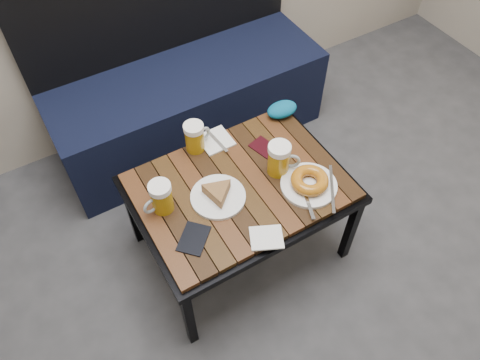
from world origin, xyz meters
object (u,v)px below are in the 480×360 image
plate_pie (218,194)px  cafe_table (240,191)px  passport_navy (194,239)px  plate_bagel (309,183)px  beer_mug_right (279,159)px  passport_burgundy (264,147)px  beer_mug_centre (195,137)px  beer_mug_left (161,197)px  bench (186,97)px  knit_pouch (282,109)px

plate_pie → cafe_table: bearing=7.5°
passport_navy → plate_bagel: bearing=44.6°
beer_mug_right → passport_burgundy: (0.02, 0.13, -0.07)m
beer_mug_centre → beer_mug_left: bearing=-150.8°
cafe_table → beer_mug_centre: bearing=102.9°
cafe_table → beer_mug_left: beer_mug_left is taller
bench → beer_mug_right: 0.84m
beer_mug_right → plate_pie: 0.28m
beer_mug_right → plate_bagel: 0.15m
cafe_table → plate_bagel: size_ratio=3.06×
bench → passport_burgundy: bearing=-85.4°
bench → cafe_table: bench is taller
plate_bagel → knit_pouch: same height
plate_pie → knit_pouch: (0.47, 0.26, 0.01)m
plate_pie → plate_bagel: 0.36m
cafe_table → beer_mug_left: size_ratio=6.19×
cafe_table → passport_burgundy: passport_burgundy is taller
beer_mug_left → passport_navy: size_ratio=1.05×
beer_mug_left → passport_navy: (0.04, -0.18, -0.06)m
beer_mug_right → plate_bagel: (0.06, -0.13, -0.05)m
plate_bagel → knit_pouch: size_ratio=1.95×
bench → beer_mug_left: size_ratio=10.32×
cafe_table → beer_mug_centre: beer_mug_centre is taller
cafe_table → beer_mug_right: 0.21m
beer_mug_left → knit_pouch: bearing=-174.7°
plate_bagel → knit_pouch: (0.13, 0.39, 0.01)m
bench → plate_pie: bench is taller
beer_mug_left → passport_burgundy: 0.50m
beer_mug_centre → plate_pie: 0.28m
bench → beer_mug_centre: (-0.19, -0.52, 0.27)m
passport_burgundy → plate_bagel: bearing=-96.7°
plate_pie → bench: bearing=73.3°
plate_bagel → passport_navy: (-0.50, 0.02, -0.02)m
beer_mug_right → plate_pie: (-0.27, 0.00, -0.05)m
beer_mug_centre → beer_mug_right: beer_mug_right is taller
bench → knit_pouch: 0.62m
beer_mug_right → passport_navy: (-0.44, -0.11, -0.07)m
passport_navy → knit_pouch: knit_pouch is taller
bench → passport_burgundy: bench is taller
passport_navy → knit_pouch: bearing=77.2°
beer_mug_left → knit_pouch: beer_mug_left is taller
beer_mug_left → plate_pie: 0.22m
beer_mug_centre → beer_mug_right: 0.36m
beer_mug_right → plate_bagel: bearing=-34.1°
beer_mug_left → beer_mug_right: size_ratio=0.94×
beer_mug_left → passport_navy: beer_mug_left is taller
bench → passport_navy: size_ratio=10.86×
beer_mug_left → beer_mug_centre: beer_mug_left is taller
beer_mug_right → bench: bearing=124.0°
bench → beer_mug_right: bearing=-87.4°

